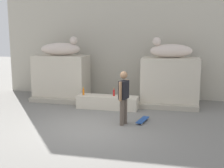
# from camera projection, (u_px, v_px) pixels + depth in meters

# --- Properties ---
(ground_plane) EXTENTS (40.00, 40.00, 0.00)m
(ground_plane) POSITION_uv_depth(u_px,v_px,m) (89.00, 128.00, 9.04)
(ground_plane) COLOR slate
(facade_wall) EXTENTS (10.41, 0.60, 6.70)m
(facade_wall) POSITION_uv_depth(u_px,v_px,m) (121.00, 19.00, 12.99)
(facade_wall) COLOR #B8B1A0
(facade_wall) RESTS_ON ground_plane
(pedestal_left) EXTENTS (2.16, 1.19, 1.84)m
(pedestal_left) POSITION_uv_depth(u_px,v_px,m) (61.00, 77.00, 12.59)
(pedestal_left) COLOR beige
(pedestal_left) RESTS_ON ground_plane
(pedestal_right) EXTENTS (2.16, 1.19, 1.84)m
(pedestal_right) POSITION_uv_depth(u_px,v_px,m) (170.00, 82.00, 11.61)
(pedestal_right) COLOR beige
(pedestal_right) RESTS_ON ground_plane
(statue_reclining_left) EXTENTS (1.68, 0.88, 0.78)m
(statue_reclining_left) POSITION_uv_depth(u_px,v_px,m) (61.00, 48.00, 12.37)
(statue_reclining_left) COLOR beige
(statue_reclining_left) RESTS_ON pedestal_left
(statue_reclining_right) EXTENTS (1.68, 0.87, 0.78)m
(statue_reclining_right) POSITION_uv_depth(u_px,v_px,m) (170.00, 50.00, 11.39)
(statue_reclining_right) COLOR beige
(statue_reclining_right) RESTS_ON pedestal_right
(ledge_block) EXTENTS (2.26, 0.60, 0.48)m
(ledge_block) POSITION_uv_depth(u_px,v_px,m) (107.00, 102.00, 11.21)
(ledge_block) COLOR beige
(ledge_block) RESTS_ON ground_plane
(skater) EXTENTS (0.29, 0.52, 1.67)m
(skater) POSITION_uv_depth(u_px,v_px,m) (124.00, 95.00, 9.23)
(skater) COLOR brown
(skater) RESTS_ON ground_plane
(skateboard) EXTENTS (0.35, 0.82, 0.08)m
(skateboard) POSITION_uv_depth(u_px,v_px,m) (143.00, 120.00, 9.64)
(skateboard) COLOR navy
(skateboard) RESTS_ON ground_plane
(bottle_orange) EXTENTS (0.07, 0.07, 0.29)m
(bottle_orange) POSITION_uv_depth(u_px,v_px,m) (83.00, 92.00, 11.31)
(bottle_orange) COLOR orange
(bottle_orange) RESTS_ON ledge_block
(bottle_red) EXTENTS (0.07, 0.07, 0.29)m
(bottle_red) POSITION_uv_depth(u_px,v_px,m) (114.00, 93.00, 11.15)
(bottle_red) COLOR red
(bottle_red) RESTS_ON ledge_block
(stair_step) EXTENTS (6.63, 0.50, 0.18)m
(stair_step) POSITION_uv_depth(u_px,v_px,m) (110.00, 103.00, 11.66)
(stair_step) COLOR #A9A08F
(stair_step) RESTS_ON ground_plane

